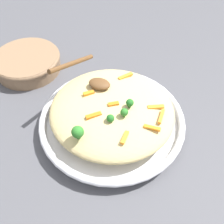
# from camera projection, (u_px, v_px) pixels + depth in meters

# --- Properties ---
(ground_plane) EXTENTS (2.40, 2.40, 0.00)m
(ground_plane) POSITION_uv_depth(u_px,v_px,m) (112.00, 126.00, 0.69)
(ground_plane) COLOR #4C4C51
(serving_bowl) EXTENTS (0.38, 0.38, 0.04)m
(serving_bowl) POSITION_uv_depth(u_px,v_px,m) (112.00, 121.00, 0.67)
(serving_bowl) COLOR silver
(serving_bowl) RESTS_ON ground_plane
(pasta_mound) EXTENTS (0.31, 0.30, 0.06)m
(pasta_mound) POSITION_uv_depth(u_px,v_px,m) (112.00, 110.00, 0.64)
(pasta_mound) COLOR #D1BA7A
(pasta_mound) RESTS_ON serving_bowl
(carrot_piece_0) EXTENTS (0.04, 0.03, 0.01)m
(carrot_piece_0) POSITION_uv_depth(u_px,v_px,m) (156.00, 107.00, 0.61)
(carrot_piece_0) COLOR orange
(carrot_piece_0) RESTS_ON pasta_mound
(carrot_piece_1) EXTENTS (0.03, 0.03, 0.01)m
(carrot_piece_1) POSITION_uv_depth(u_px,v_px,m) (89.00, 93.00, 0.63)
(carrot_piece_1) COLOR orange
(carrot_piece_1) RESTS_ON pasta_mound
(carrot_piece_2) EXTENTS (0.01, 0.03, 0.01)m
(carrot_piece_2) POSITION_uv_depth(u_px,v_px,m) (125.00, 137.00, 0.55)
(carrot_piece_2) COLOR orange
(carrot_piece_2) RESTS_ON pasta_mound
(carrot_piece_3) EXTENTS (0.01, 0.04, 0.01)m
(carrot_piece_3) POSITION_uv_depth(u_px,v_px,m) (162.00, 115.00, 0.59)
(carrot_piece_3) COLOR orange
(carrot_piece_3) RESTS_ON pasta_mound
(carrot_piece_4) EXTENTS (0.03, 0.04, 0.01)m
(carrot_piece_4) POSITION_uv_depth(u_px,v_px,m) (126.00, 76.00, 0.68)
(carrot_piece_4) COLOR orange
(carrot_piece_4) RESTS_ON pasta_mound
(carrot_piece_5) EXTENTS (0.03, 0.03, 0.01)m
(carrot_piece_5) POSITION_uv_depth(u_px,v_px,m) (94.00, 116.00, 0.59)
(carrot_piece_5) COLOR orange
(carrot_piece_5) RESTS_ON pasta_mound
(carrot_piece_6) EXTENTS (0.04, 0.01, 0.01)m
(carrot_piece_6) POSITION_uv_depth(u_px,v_px,m) (152.00, 128.00, 0.57)
(carrot_piece_6) COLOR orange
(carrot_piece_6) RESTS_ON pasta_mound
(carrot_piece_7) EXTENTS (0.03, 0.02, 0.01)m
(carrot_piece_7) POSITION_uv_depth(u_px,v_px,m) (113.00, 104.00, 0.61)
(carrot_piece_7) COLOR orange
(carrot_piece_7) RESTS_ON pasta_mound
(broccoli_floret_0) EXTENTS (0.02, 0.02, 0.02)m
(broccoli_floret_0) POSITION_uv_depth(u_px,v_px,m) (110.00, 118.00, 0.57)
(broccoli_floret_0) COLOR #205B1C
(broccoli_floret_0) RESTS_ON pasta_mound
(broccoli_floret_1) EXTENTS (0.03, 0.03, 0.03)m
(broccoli_floret_1) POSITION_uv_depth(u_px,v_px,m) (78.00, 132.00, 0.54)
(broccoli_floret_1) COLOR #296820
(broccoli_floret_1) RESTS_ON pasta_mound
(broccoli_floret_2) EXTENTS (0.02, 0.02, 0.02)m
(broccoli_floret_2) POSITION_uv_depth(u_px,v_px,m) (130.00, 102.00, 0.60)
(broccoli_floret_2) COLOR #205B1C
(broccoli_floret_2) RESTS_ON pasta_mound
(broccoli_floret_3) EXTENTS (0.02, 0.02, 0.02)m
(broccoli_floret_3) POSITION_uv_depth(u_px,v_px,m) (124.00, 112.00, 0.58)
(broccoli_floret_3) COLOR #296820
(broccoli_floret_3) RESTS_ON pasta_mound
(serving_spoon) EXTENTS (0.13, 0.17, 0.08)m
(serving_spoon) POSITION_uv_depth(u_px,v_px,m) (89.00, 76.00, 0.65)
(serving_spoon) COLOR brown
(serving_spoon) RESTS_ON pasta_mound
(companion_bowl) EXTENTS (0.21, 0.21, 0.05)m
(companion_bowl) POSITION_uv_depth(u_px,v_px,m) (27.00, 62.00, 0.82)
(companion_bowl) COLOR #8C6B4C
(companion_bowl) RESTS_ON ground_plane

